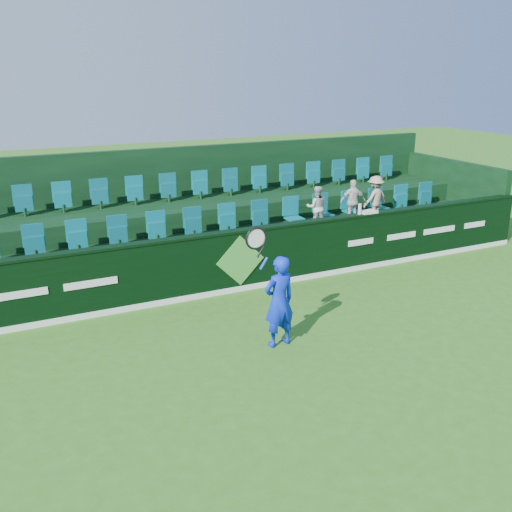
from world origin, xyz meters
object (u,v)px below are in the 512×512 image
tennis_player (279,300)px  spectator_left (317,207)px  towel (368,212)px  spectator_middle (353,202)px  spectator_right (375,198)px  drinks_bottle (360,209)px

tennis_player → spectator_left: bearing=51.1°
spectator_left → towel: bearing=145.9°
spectator_middle → towel: 1.17m
towel → spectator_right: bearing=47.1°
spectator_left → towel: size_ratio=2.69×
spectator_right → drinks_bottle: spectator_right is taller
spectator_left → tennis_player: bearing=74.1°
tennis_player → spectator_right: 6.15m
drinks_bottle → spectator_left: bearing=113.0°
tennis_player → spectator_left: size_ratio=2.17×
tennis_player → spectator_left: tennis_player is taller
spectator_right → spectator_middle: bearing=-10.5°
spectator_middle → towel: bearing=90.2°
spectator_left → spectator_right: spectator_right is taller
tennis_player → spectator_right: tennis_player is taller
tennis_player → spectator_right: bearing=38.1°
spectator_middle → towel: size_ratio=2.87×
spectator_middle → spectator_right: size_ratio=0.97×
spectator_left → spectator_right: size_ratio=0.90×
spectator_right → drinks_bottle: (-1.29, -1.12, 0.09)m
spectator_right → towel: size_ratio=2.98×
spectator_middle → towel: (-0.35, -1.12, 0.02)m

